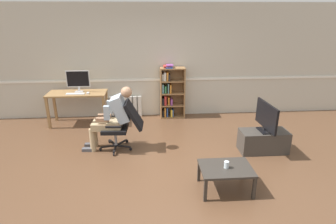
# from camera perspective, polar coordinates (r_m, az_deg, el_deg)

# --- Properties ---
(ground_plane) EXTENTS (18.00, 18.00, 0.00)m
(ground_plane) POSITION_cam_1_polar(r_m,az_deg,el_deg) (4.82, -1.03, -11.38)
(ground_plane) COLOR brown
(back_wall) EXTENTS (12.00, 0.13, 2.70)m
(back_wall) POSITION_cam_1_polar(r_m,az_deg,el_deg) (6.86, -2.43, 10.20)
(back_wall) COLOR beige
(back_wall) RESTS_ON ground_plane
(computer_desk) EXTENTS (1.31, 0.58, 0.76)m
(computer_desk) POSITION_cam_1_polar(r_m,az_deg,el_deg) (6.72, -17.98, 2.88)
(computer_desk) COLOR #9E7547
(computer_desk) RESTS_ON ground_plane
(imac_monitor) EXTENTS (0.53, 0.14, 0.49)m
(imac_monitor) POSITION_cam_1_polar(r_m,az_deg,el_deg) (6.69, -17.88, 6.30)
(imac_monitor) COLOR silver
(imac_monitor) RESTS_ON computer_desk
(keyboard) EXTENTS (0.40, 0.12, 0.02)m
(keyboard) POSITION_cam_1_polar(r_m,az_deg,el_deg) (6.56, -18.41, 3.53)
(keyboard) COLOR white
(keyboard) RESTS_ON computer_desk
(computer_mouse) EXTENTS (0.06, 0.10, 0.03)m
(computer_mouse) POSITION_cam_1_polar(r_m,az_deg,el_deg) (6.52, -16.03, 3.73)
(computer_mouse) COLOR white
(computer_mouse) RESTS_ON computer_desk
(bookshelf) EXTENTS (0.60, 0.29, 1.31)m
(bookshelf) POSITION_cam_1_polar(r_m,az_deg,el_deg) (6.84, 0.53, 3.94)
(bookshelf) COLOR olive
(bookshelf) RESTS_ON ground_plane
(radiator) EXTENTS (0.89, 0.08, 0.52)m
(radiator) POSITION_cam_1_polar(r_m,az_deg,el_deg) (7.04, -9.06, 1.11)
(radiator) COLOR white
(radiator) RESTS_ON ground_plane
(office_chair) EXTENTS (0.86, 0.62, 0.95)m
(office_chair) POSITION_cam_1_polar(r_m,az_deg,el_deg) (5.30, -9.06, -2.32)
(office_chair) COLOR black
(office_chair) RESTS_ON ground_plane
(person_seated) EXTENTS (0.99, 0.40, 1.23)m
(person_seated) POSITION_cam_1_polar(r_m,az_deg,el_deg) (5.29, -11.26, -0.96)
(person_seated) COLOR tan
(person_seated) RESTS_ON ground_plane
(tv_stand) EXTENTS (0.88, 0.41, 0.41)m
(tv_stand) POSITION_cam_1_polar(r_m,az_deg,el_deg) (5.56, 18.86, -5.64)
(tv_stand) COLOR #3D3833
(tv_stand) RESTS_ON ground_plane
(tv_screen) EXTENTS (0.21, 0.78, 0.54)m
(tv_screen) POSITION_cam_1_polar(r_m,az_deg,el_deg) (5.38, 19.44, -0.94)
(tv_screen) COLOR black
(tv_screen) RESTS_ON tv_stand
(coffee_table) EXTENTS (0.75, 0.56, 0.37)m
(coffee_table) POSITION_cam_1_polar(r_m,az_deg,el_deg) (4.23, 11.73, -11.52)
(coffee_table) COLOR #332D28
(coffee_table) RESTS_ON ground_plane
(drinking_glass) EXTENTS (0.07, 0.07, 0.10)m
(drinking_glass) POSITION_cam_1_polar(r_m,az_deg,el_deg) (4.16, 11.84, -10.47)
(drinking_glass) COLOR silver
(drinking_glass) RESTS_ON coffee_table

